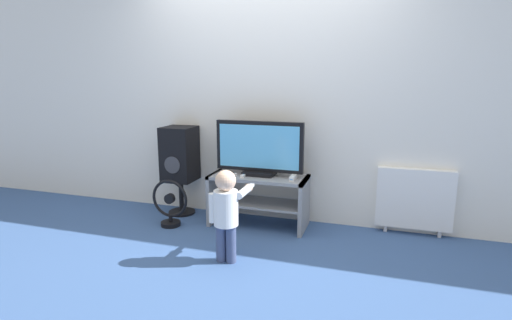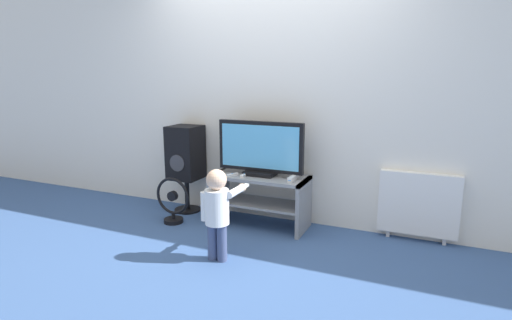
{
  "view_description": "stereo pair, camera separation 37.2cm",
  "coord_description": "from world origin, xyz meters",
  "px_view_note": "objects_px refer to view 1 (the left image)",
  "views": [
    {
      "loc": [
        1.12,
        -3.34,
        1.44
      ],
      "look_at": [
        0.0,
        0.12,
        0.67
      ],
      "focal_mm": 28.0,
      "sensor_mm": 36.0,
      "label": 1
    },
    {
      "loc": [
        1.47,
        -3.21,
        1.44
      ],
      "look_at": [
        0.0,
        0.12,
        0.67
      ],
      "focal_mm": 28.0,
      "sensor_mm": 36.0,
      "label": 2
    }
  ],
  "objects_px": {
    "remote_primary": "(231,175)",
    "speaker_tower": "(180,156)",
    "game_console": "(294,177)",
    "floor_fan": "(170,205)",
    "radiator": "(414,199)",
    "child": "(226,208)",
    "television": "(259,149)",
    "remote_secondary": "(244,175)"
  },
  "relations": [
    {
      "from": "television",
      "to": "game_console",
      "type": "height_order",
      "value": "television"
    },
    {
      "from": "speaker_tower",
      "to": "radiator",
      "type": "height_order",
      "value": "speaker_tower"
    },
    {
      "from": "game_console",
      "to": "floor_fan",
      "type": "height_order",
      "value": "game_console"
    },
    {
      "from": "child",
      "to": "speaker_tower",
      "type": "xyz_separation_m",
      "value": [
        -0.88,
        0.9,
        0.18
      ]
    },
    {
      "from": "remote_primary",
      "to": "floor_fan",
      "type": "relative_size",
      "value": 0.29
    },
    {
      "from": "child",
      "to": "remote_primary",
      "type": "bearing_deg",
      "value": 108.14
    },
    {
      "from": "speaker_tower",
      "to": "child",
      "type": "bearing_deg",
      "value": -45.61
    },
    {
      "from": "remote_secondary",
      "to": "child",
      "type": "bearing_deg",
      "value": -80.75
    },
    {
      "from": "remote_primary",
      "to": "floor_fan",
      "type": "bearing_deg",
      "value": -164.07
    },
    {
      "from": "remote_primary",
      "to": "child",
      "type": "height_order",
      "value": "child"
    },
    {
      "from": "television",
      "to": "remote_secondary",
      "type": "relative_size",
      "value": 6.53
    },
    {
      "from": "television",
      "to": "game_console",
      "type": "relative_size",
      "value": 4.43
    },
    {
      "from": "speaker_tower",
      "to": "radiator",
      "type": "relative_size",
      "value": 1.39
    },
    {
      "from": "game_console",
      "to": "remote_primary",
      "type": "relative_size",
      "value": 1.45
    },
    {
      "from": "remote_primary",
      "to": "speaker_tower",
      "type": "relative_size",
      "value": 0.14
    },
    {
      "from": "remote_primary",
      "to": "radiator",
      "type": "relative_size",
      "value": 0.2
    },
    {
      "from": "remote_secondary",
      "to": "floor_fan",
      "type": "bearing_deg",
      "value": -163.5
    },
    {
      "from": "game_console",
      "to": "radiator",
      "type": "bearing_deg",
      "value": 13.53
    },
    {
      "from": "speaker_tower",
      "to": "floor_fan",
      "type": "bearing_deg",
      "value": -78.76
    },
    {
      "from": "television",
      "to": "remote_secondary",
      "type": "bearing_deg",
      "value": -141.05
    },
    {
      "from": "television",
      "to": "game_console",
      "type": "distance_m",
      "value": 0.43
    },
    {
      "from": "game_console",
      "to": "child",
      "type": "xyz_separation_m",
      "value": [
        -0.35,
        -0.78,
        -0.09
      ]
    },
    {
      "from": "television",
      "to": "child",
      "type": "bearing_deg",
      "value": -90.14
    },
    {
      "from": "remote_secondary",
      "to": "floor_fan",
      "type": "relative_size",
      "value": 0.28
    },
    {
      "from": "remote_secondary",
      "to": "speaker_tower",
      "type": "height_order",
      "value": "speaker_tower"
    },
    {
      "from": "television",
      "to": "remote_primary",
      "type": "relative_size",
      "value": 6.4
    },
    {
      "from": "game_console",
      "to": "remote_secondary",
      "type": "distance_m",
      "value": 0.48
    },
    {
      "from": "television",
      "to": "floor_fan",
      "type": "xyz_separation_m",
      "value": [
        -0.81,
        -0.3,
        -0.55
      ]
    },
    {
      "from": "game_console",
      "to": "floor_fan",
      "type": "xyz_separation_m",
      "value": [
        -1.17,
        -0.24,
        -0.31
      ]
    },
    {
      "from": "child",
      "to": "speaker_tower",
      "type": "bearing_deg",
      "value": 134.39
    },
    {
      "from": "remote_primary",
      "to": "child",
      "type": "bearing_deg",
      "value": -71.86
    },
    {
      "from": "remote_secondary",
      "to": "floor_fan",
      "type": "height_order",
      "value": "remote_secondary"
    },
    {
      "from": "radiator",
      "to": "remote_secondary",
      "type": "bearing_deg",
      "value": -169.13
    },
    {
      "from": "remote_primary",
      "to": "speaker_tower",
      "type": "bearing_deg",
      "value": 163.22
    },
    {
      "from": "game_console",
      "to": "television",
      "type": "bearing_deg",
      "value": 170.25
    },
    {
      "from": "child",
      "to": "floor_fan",
      "type": "bearing_deg",
      "value": 146.34
    },
    {
      "from": "remote_primary",
      "to": "remote_secondary",
      "type": "xyz_separation_m",
      "value": [
        0.11,
        0.04,
        0.0
      ]
    },
    {
      "from": "television",
      "to": "speaker_tower",
      "type": "relative_size",
      "value": 0.92
    },
    {
      "from": "game_console",
      "to": "radiator",
      "type": "height_order",
      "value": "radiator"
    },
    {
      "from": "child",
      "to": "speaker_tower",
      "type": "relative_size",
      "value": 0.8
    },
    {
      "from": "floor_fan",
      "to": "child",
      "type": "bearing_deg",
      "value": -33.66
    },
    {
      "from": "floor_fan",
      "to": "remote_primary",
      "type": "bearing_deg",
      "value": 15.93
    }
  ]
}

